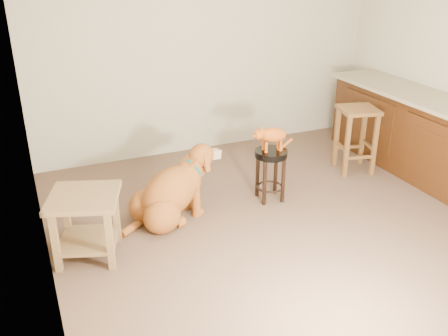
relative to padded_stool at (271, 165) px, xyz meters
name	(u,v)px	position (x,y,z in m)	size (l,w,h in m)	color
floor	(283,213)	(-0.02, -0.33, -0.39)	(4.50, 4.00, 0.01)	brown
room_shell	(292,45)	(-0.02, -0.33, 1.28)	(4.54, 4.04, 2.62)	#B8AF94
cabinet_run	(418,136)	(1.92, -0.03, 0.05)	(0.70, 2.56, 0.94)	#41200B
padded_stool	(271,165)	(0.00, 0.00, 0.00)	(0.34, 0.34, 0.55)	black
wood_stool	(355,138)	(1.27, 0.27, 0.01)	(0.51, 0.51, 0.77)	brown
side_table	(86,216)	(-1.94, -0.32, -0.01)	(0.72, 0.72, 0.59)	brown
golden_retriever	(171,194)	(-1.09, -0.01, -0.11)	(1.15, 0.68, 0.75)	brown
tabby_kitten	(271,136)	(-0.01, 0.00, 0.32)	(0.49, 0.17, 0.30)	#9B410F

